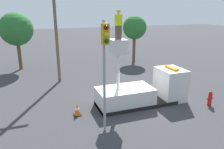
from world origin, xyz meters
The scene contains 9 objects.
ground_plane centered at (0.00, 0.00, 0.00)m, with size 120.00×120.00×0.00m, color #38383A.
bucket_truck centered at (0.57, 0.00, 0.91)m, with size 6.33×2.15×4.59m.
worker centered at (-1.36, 0.00, 5.46)m, with size 0.40×0.26×1.75m.
traffic_light_pole centered at (-3.11, -2.65, 4.18)m, with size 0.34×0.57×5.93m.
fire_hydrant centered at (4.66, -1.94, 0.51)m, with size 0.51×0.27×1.04m.
traffic_cone_rear centered at (-4.17, -0.23, 0.36)m, with size 0.51×0.51×0.75m.
tree_left_bg centered at (5.38, 11.67, 4.11)m, with size 2.85×2.85×5.58m.
tree_right_bg centered at (-7.83, 12.53, 4.29)m, with size 3.45×3.45×6.04m.
utility_pole centered at (-4.38, 6.84, 4.79)m, with size 2.20×0.26×8.93m.
Camera 1 is at (-6.36, -12.57, 6.48)m, focal length 35.00 mm.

